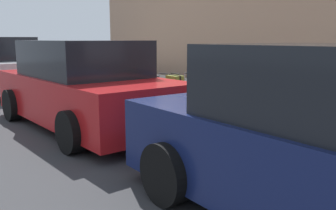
{
  "coord_description": "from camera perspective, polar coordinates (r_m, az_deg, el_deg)",
  "views": [
    {
      "loc": [
        -6.06,
        4.36,
        1.65
      ],
      "look_at": [
        -1.08,
        0.4,
        0.48
      ],
      "focal_mm": 38.89,
      "sensor_mm": 36.0,
      "label": 1
    }
  ],
  "objects": [
    {
      "name": "ground_plane",
      "position": [
        7.65,
        -2.65,
        -2.09
      ],
      "size": [
        40.0,
        40.0,
        0.0
      ],
      "primitive_type": "plane",
      "color": "#333335"
    },
    {
      "name": "sidewalk_curb",
      "position": [
        9.29,
        9.95,
        0.42
      ],
      "size": [
        18.0,
        5.0,
        0.14
      ],
      "primitive_type": "cube",
      "color": "#ADA89E",
      "rests_on": "ground_plane"
    },
    {
      "name": "suitcase_olive_1",
      "position": [
        5.86,
        24.0,
        -1.61
      ],
      "size": [
        0.51,
        0.25,
        1.06
      ],
      "color": "#59601E",
      "rests_on": "sidewalk_curb"
    },
    {
      "name": "suitcase_navy_2",
      "position": [
        6.02,
        18.98,
        -0.92
      ],
      "size": [
        0.43,
        0.22,
        1.09
      ],
      "color": "navy",
      "rests_on": "sidewalk_curb"
    },
    {
      "name": "suitcase_black_3",
      "position": [
        6.33,
        15.32,
        -1.1
      ],
      "size": [
        0.43,
        0.22,
        0.84
      ],
      "color": "black",
      "rests_on": "sidewalk_curb"
    },
    {
      "name": "suitcase_red_4",
      "position": [
        6.66,
        12.4,
        -0.45
      ],
      "size": [
        0.39,
        0.25,
        0.87
      ],
      "color": "red",
      "rests_on": "sidewalk_curb"
    },
    {
      "name": "suitcase_silver_5",
      "position": [
        6.89,
        8.98,
        0.81
      ],
      "size": [
        0.42,
        0.23,
        1.02
      ],
      "color": "#9EA0A8",
      "rests_on": "sidewalk_curb"
    },
    {
      "name": "suitcase_teal_6",
      "position": [
        7.25,
        5.84,
        0.56
      ],
      "size": [
        0.5,
        0.26,
        0.62
      ],
      "color": "#0F606B",
      "rests_on": "sidewalk_curb"
    },
    {
      "name": "suitcase_maroon_7",
      "position": [
        7.61,
        3.35,
        0.96
      ],
      "size": [
        0.36,
        0.25,
        0.82
      ],
      "color": "maroon",
      "rests_on": "sidewalk_curb"
    },
    {
      "name": "suitcase_olive_8",
      "position": [
        7.92,
        1.13,
        2.04
      ],
      "size": [
        0.41,
        0.29,
        0.78
      ],
      "color": "#59601E",
      "rests_on": "sidewalk_curb"
    },
    {
      "name": "suitcase_navy_9",
      "position": [
        8.3,
        -0.67,
        1.74
      ],
      "size": [
        0.37,
        0.23,
        0.75
      ],
      "color": "navy",
      "rests_on": "sidewalk_curb"
    },
    {
      "name": "suitcase_black_10",
      "position": [
        8.6,
        -2.6,
        2.45
      ],
      "size": [
        0.36,
        0.24,
        0.87
      ],
      "color": "black",
      "rests_on": "sidewalk_curb"
    },
    {
      "name": "suitcase_red_11",
      "position": [
        8.95,
        -4.13,
        2.39
      ],
      "size": [
        0.36,
        0.24,
        0.6
      ],
      "color": "red",
      "rests_on": "sidewalk_curb"
    },
    {
      "name": "fire_hydrant",
      "position": [
        9.75,
        -6.93,
        3.96
      ],
      "size": [
        0.39,
        0.21,
        0.83
      ],
      "color": "#99999E",
      "rests_on": "sidewalk_curb"
    },
    {
      "name": "bollard_post",
      "position": [
        10.29,
        -9.72,
        4.08
      ],
      "size": [
        0.12,
        0.12,
        0.82
      ],
      "primitive_type": "cylinder",
      "color": "#333338",
      "rests_on": "sidewalk_curb"
    },
    {
      "name": "parked_car_red_1",
      "position": [
        6.99,
        -13.08,
        2.78
      ],
      "size": [
        4.53,
        2.09,
        1.62
      ],
      "color": "#AD1619",
      "rests_on": "ground_plane"
    },
    {
      "name": "parked_car_silver_2",
      "position": [
        12.4,
        -24.65,
        5.44
      ],
      "size": [
        4.27,
        1.98,
        1.69
      ],
      "color": "#B2B5BA",
      "rests_on": "ground_plane"
    }
  ]
}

